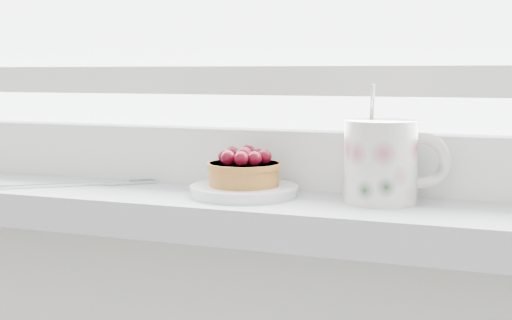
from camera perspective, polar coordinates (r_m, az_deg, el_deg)
The scene contains 4 objects.
saucer at distance 0.81m, azimuth -0.96°, elevation -2.46°, with size 0.12×0.12×0.01m, color white.
raspberry_tart at distance 0.81m, azimuth -0.97°, elevation -0.74°, with size 0.08×0.08×0.04m.
floral_mug at distance 0.78m, azimuth 10.18°, elevation 0.02°, with size 0.12×0.09×0.13m.
fork at distance 0.91m, azimuth -14.39°, elevation -1.90°, with size 0.17×0.14×0.00m.
Camera 1 is at (0.28, 1.14, 1.08)m, focal length 50.00 mm.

